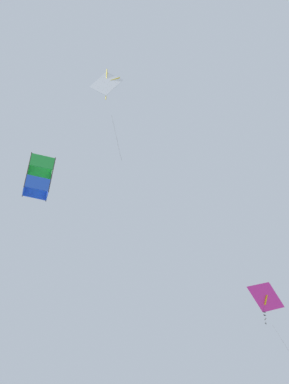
# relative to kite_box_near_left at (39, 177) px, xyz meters

# --- Properties ---
(kite_box_near_left) EXTENTS (2.70, 2.58, 2.65)m
(kite_box_near_left) POSITION_rel_kite_box_near_left_xyz_m (0.00, 0.00, 0.00)
(kite_box_near_left) COLOR green
(kite_delta_near_right) EXTENTS (3.41, 2.62, 8.36)m
(kite_delta_near_right) POSITION_rel_kite_box_near_left_xyz_m (-15.85, 8.95, 0.52)
(kite_delta_near_right) COLOR #DB2D93
(kite_diamond_highest) EXTENTS (1.86, 2.08, 8.92)m
(kite_diamond_highest) POSITION_rel_kite_box_near_left_xyz_m (1.97, 5.11, 4.08)
(kite_diamond_highest) COLOR white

